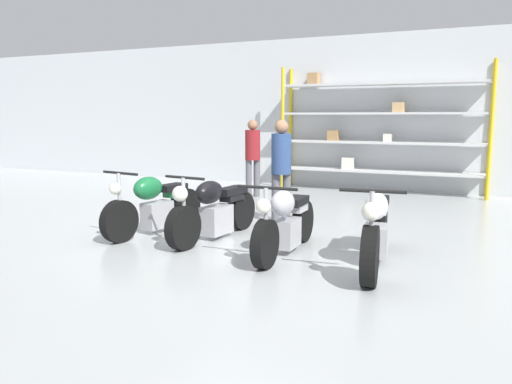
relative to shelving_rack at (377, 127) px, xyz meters
name	(u,v)px	position (x,y,z in m)	size (l,w,h in m)	color
ground_plane	(244,249)	(-0.62, -5.79, -1.47)	(30.00, 30.00, 0.00)	#B2B7B7
back_wall	(354,113)	(-0.62, 0.36, 0.33)	(30.00, 0.08, 3.60)	silver
shelving_rack	(377,127)	(0.00, 0.00, 0.00)	(4.61, 0.63, 2.87)	gold
motorcycle_green	(154,205)	(-2.22, -5.50, -1.05)	(0.67, 1.94, 0.98)	black
motorcycle_black	(214,210)	(-1.24, -5.45, -1.06)	(0.62, 1.98, 0.96)	black
motorcycle_silver	(286,222)	(-0.04, -5.78, -1.07)	(0.73, 1.93, 0.94)	black
motorcycle_white	(376,229)	(1.09, -5.82, -1.04)	(0.67, 2.17, 1.00)	black
person_browsing	(281,163)	(-0.75, -4.10, -0.49)	(0.44, 0.44, 1.67)	#595960
person_near_rack	(253,152)	(-2.28, -1.83, -0.50)	(0.45, 0.45, 1.65)	#595960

